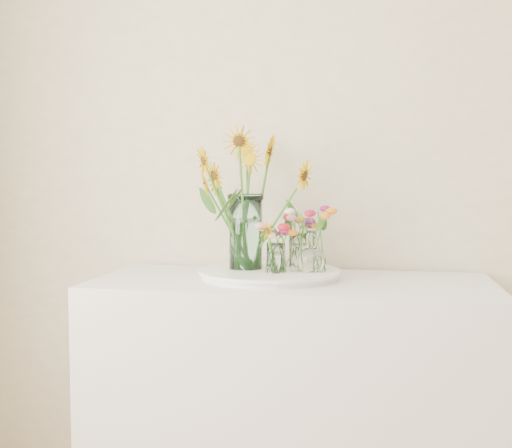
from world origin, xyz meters
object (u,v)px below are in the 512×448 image
at_px(mason_jar, 246,232).
at_px(small_vase_a, 276,258).
at_px(counter, 291,404).
at_px(tray, 270,275).
at_px(small_vase_c, 299,250).
at_px(small_vase_b, 311,252).

xyz_separation_m(mason_jar, small_vase_a, (0.12, -0.08, -0.08)).
relative_size(counter, tray, 2.87).
relative_size(counter, small_vase_c, 10.80).
bearing_deg(small_vase_c, tray, -129.29).
distance_m(mason_jar, small_vase_a, 0.17).
bearing_deg(mason_jar, counter, -12.92).
bearing_deg(small_vase_c, small_vase_a, -109.13).
height_order(small_vase_a, small_vase_b, small_vase_b).
xyz_separation_m(counter, tray, (-0.08, 0.03, 0.46)).
height_order(tray, small_vase_b, small_vase_b).
xyz_separation_m(mason_jar, small_vase_c, (0.18, 0.10, -0.07)).
xyz_separation_m(small_vase_a, small_vase_b, (0.12, 0.05, 0.02)).
xyz_separation_m(counter, small_vase_c, (0.01, 0.14, 0.54)).
bearing_deg(small_vase_a, small_vase_c, 70.87).
relative_size(tray, small_vase_b, 3.28).
height_order(mason_jar, small_vase_c, mason_jar).
relative_size(small_vase_a, small_vase_b, 0.74).
height_order(small_vase_b, small_vase_c, small_vase_b).
relative_size(mason_jar, small_vase_b, 1.88).
relative_size(counter, mason_jar, 5.03).
height_order(mason_jar, small_vase_a, mason_jar).
xyz_separation_m(tray, small_vase_b, (0.15, -0.01, 0.09)).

